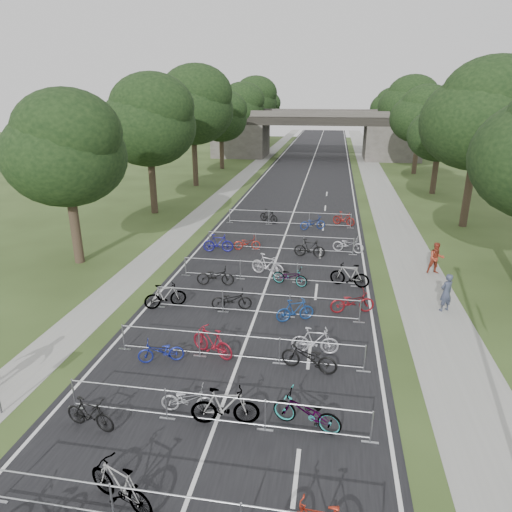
% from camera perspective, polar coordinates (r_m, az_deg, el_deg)
% --- Properties ---
extents(road, '(11.00, 140.00, 0.01)m').
position_cam_1_polar(road, '(58.23, 6.51, 10.23)').
color(road, black).
rests_on(road, ground).
extents(sidewalk_right, '(3.00, 140.00, 0.01)m').
position_cam_1_polar(sidewalk_right, '(58.36, 14.48, 9.76)').
color(sidewalk_right, gray).
rests_on(sidewalk_right, ground).
extents(sidewalk_left, '(2.00, 140.00, 0.01)m').
position_cam_1_polar(sidewalk_left, '(59.11, -0.89, 10.50)').
color(sidewalk_left, gray).
rests_on(sidewalk_left, ground).
extents(lane_markings, '(0.12, 140.00, 0.00)m').
position_cam_1_polar(lane_markings, '(58.23, 6.51, 10.23)').
color(lane_markings, silver).
rests_on(lane_markings, ground).
extents(overpass_bridge, '(31.00, 8.00, 7.05)m').
position_cam_1_polar(overpass_bridge, '(72.68, 7.36, 14.89)').
color(overpass_bridge, '#43413C').
rests_on(overpass_bridge, ground).
extents(tree_left_0, '(6.72, 6.72, 10.25)m').
position_cam_1_polar(tree_left_0, '(27.61, -22.69, 11.96)').
color(tree_left_0, '#33261C').
rests_on(tree_left_0, ground).
extents(tree_left_1, '(7.56, 7.56, 11.53)m').
position_cam_1_polar(tree_left_1, '(38.22, -13.24, 15.93)').
color(tree_left_1, '#33261C').
rests_on(tree_left_1, ground).
extents(tree_right_1, '(8.18, 8.18, 12.47)m').
position_cam_1_polar(tree_right_1, '(36.71, 26.38, 15.27)').
color(tree_right_1, '#33261C').
rests_on(tree_right_1, ground).
extents(tree_left_2, '(8.40, 8.40, 12.81)m').
position_cam_1_polar(tree_left_2, '(49.48, -7.84, 17.96)').
color(tree_left_2, '#33261C').
rests_on(tree_left_2, ground).
extents(tree_right_2, '(6.16, 6.16, 9.39)m').
position_cam_1_polar(tree_right_2, '(48.47, 22.17, 14.13)').
color(tree_right_2, '#33261C').
rests_on(tree_right_2, ground).
extents(tree_left_3, '(6.72, 6.72, 10.25)m').
position_cam_1_polar(tree_left_3, '(61.11, -4.33, 16.87)').
color(tree_left_3, '#33261C').
rests_on(tree_left_3, ground).
extents(tree_right_3, '(7.17, 7.17, 10.93)m').
position_cam_1_polar(tree_right_3, '(60.18, 19.97, 16.17)').
color(tree_right_3, '#33261C').
rests_on(tree_right_3, ground).
extents(tree_left_4, '(7.56, 7.56, 11.53)m').
position_cam_1_polar(tree_left_4, '(72.78, -2.00, 18.01)').
color(tree_left_4, '#33261C').
rests_on(tree_left_4, ground).
extents(tree_right_4, '(8.18, 8.18, 12.47)m').
position_cam_1_polar(tree_right_4, '(72.01, 18.46, 17.53)').
color(tree_right_4, '#33261C').
rests_on(tree_right_4, ground).
extents(tree_left_5, '(8.40, 8.40, 12.81)m').
position_cam_1_polar(tree_left_5, '(84.56, -0.30, 18.82)').
color(tree_left_5, '#33261C').
rests_on(tree_left_5, ground).
extents(tree_right_5, '(6.16, 6.16, 9.39)m').
position_cam_1_polar(tree_right_5, '(83.96, 17.15, 16.50)').
color(tree_right_5, '#33261C').
rests_on(tree_right_5, ground).
extents(tree_left_6, '(6.72, 6.72, 10.25)m').
position_cam_1_polar(tree_left_6, '(96.44, 0.99, 17.97)').
color(tree_left_6, '#33261C').
rests_on(tree_left_6, ground).
extents(tree_right_6, '(7.17, 7.17, 10.93)m').
position_cam_1_polar(tree_right_6, '(95.85, 16.35, 17.47)').
color(tree_right_6, '#33261C').
rests_on(tree_right_6, ground).
extents(barrier_row_0, '(9.70, 0.08, 1.10)m').
position_cam_1_polar(barrier_row_0, '(12.03, -10.07, -28.99)').
color(barrier_row_0, '#A0A3A8').
rests_on(barrier_row_0, ground).
extents(barrier_row_1, '(9.70, 0.08, 1.10)m').
position_cam_1_polar(barrier_row_1, '(14.52, -5.17, -18.60)').
color(barrier_row_1, '#A0A3A8').
rests_on(barrier_row_1, ground).
extents(barrier_row_2, '(9.70, 0.08, 1.10)m').
position_cam_1_polar(barrier_row_2, '(17.40, -2.15, -11.37)').
color(barrier_row_2, '#A0A3A8').
rests_on(barrier_row_2, ground).
extents(barrier_row_3, '(9.70, 0.08, 1.10)m').
position_cam_1_polar(barrier_row_3, '(20.68, -0.02, -6.00)').
color(barrier_row_3, '#A0A3A8').
rests_on(barrier_row_3, ground).
extents(barrier_row_4, '(9.70, 0.08, 1.10)m').
position_cam_1_polar(barrier_row_4, '(24.30, 1.56, -1.95)').
color(barrier_row_4, '#A0A3A8').
rests_on(barrier_row_4, ground).
extents(barrier_row_5, '(9.70, 0.08, 1.10)m').
position_cam_1_polar(barrier_row_5, '(28.97, 2.96, 1.67)').
color(barrier_row_5, '#A0A3A8').
rests_on(barrier_row_5, ground).
extents(barrier_row_6, '(9.70, 0.08, 1.10)m').
position_cam_1_polar(barrier_row_6, '(34.69, 4.14, 4.70)').
color(barrier_row_6, '#A0A3A8').
rests_on(barrier_row_6, ground).
extents(bike_1, '(2.16, 1.33, 1.25)m').
position_cam_1_polar(bike_1, '(12.71, -16.61, -25.78)').
color(bike_1, '#A0A3A8').
rests_on(bike_1, ground).
extents(bike_4, '(1.77, 0.81, 1.03)m').
position_cam_1_polar(bike_4, '(15.20, -20.06, -18.06)').
color(bike_4, black).
rests_on(bike_4, ground).
extents(bike_5, '(1.75, 0.74, 0.90)m').
position_cam_1_polar(bike_5, '(15.16, -8.54, -17.32)').
color(bike_5, '#9FA0A6').
rests_on(bike_5, ground).
extents(bike_6, '(2.16, 0.90, 1.26)m').
position_cam_1_polar(bike_6, '(14.48, -3.89, -18.26)').
color(bike_6, '#A0A3A8').
rests_on(bike_6, ground).
extents(bike_7, '(2.27, 1.28, 1.13)m').
position_cam_1_polar(bike_7, '(14.43, 6.35, -18.84)').
color(bike_7, '#A0A3A8').
rests_on(bike_7, ground).
extents(bike_8, '(1.81, 1.13, 0.90)m').
position_cam_1_polar(bike_8, '(17.69, -11.80, -11.61)').
color(bike_8, navy).
rests_on(bike_8, ground).
extents(bike_9, '(1.99, 1.35, 1.17)m').
position_cam_1_polar(bike_9, '(17.74, -5.49, -10.65)').
color(bike_9, maroon).
rests_on(bike_9, ground).
extents(bike_10, '(2.19, 1.16, 1.09)m').
position_cam_1_polar(bike_10, '(16.91, 6.62, -12.50)').
color(bike_10, black).
rests_on(bike_10, ground).
extents(bike_11, '(1.84, 0.56, 1.10)m').
position_cam_1_polar(bike_11, '(17.94, 7.39, -10.48)').
color(bike_11, '#B9B9C2').
rests_on(bike_11, ground).
extents(bike_12, '(1.99, 1.45, 1.18)m').
position_cam_1_polar(bike_12, '(21.76, -11.28, -4.92)').
color(bike_12, '#A0A3A8').
rests_on(bike_12, ground).
extents(bike_13, '(1.96, 1.00, 0.98)m').
position_cam_1_polar(bike_13, '(21.21, -3.06, -5.50)').
color(bike_13, black).
rests_on(bike_13, ground).
extents(bike_14, '(1.79, 1.16, 1.05)m').
position_cam_1_polar(bike_14, '(20.22, 4.91, -6.78)').
color(bike_14, navy).
rests_on(bike_14, ground).
extents(bike_15, '(2.16, 1.21, 1.08)m').
position_cam_1_polar(bike_15, '(21.35, 11.93, -5.62)').
color(bike_15, maroon).
rests_on(bike_15, ground).
extents(bike_16, '(2.03, 0.92, 1.03)m').
position_cam_1_polar(bike_16, '(23.88, -5.10, -2.51)').
color(bike_16, black).
rests_on(bike_16, ground).
extents(bike_17, '(2.12, 1.32, 1.23)m').
position_cam_1_polar(bike_17, '(25.00, 1.46, -1.13)').
color(bike_17, '#B3B1B9').
rests_on(bike_17, ground).
extents(bike_18, '(2.02, 1.15, 1.01)m').
position_cam_1_polar(bike_18, '(23.85, 4.27, -2.55)').
color(bike_18, '#A0A3A8').
rests_on(bike_18, ground).
extents(bike_19, '(2.11, 1.01, 1.22)m').
position_cam_1_polar(bike_19, '(24.10, 11.62, -2.39)').
color(bike_19, '#A0A3A8').
rests_on(bike_19, ground).
extents(bike_20, '(1.97, 0.77, 1.15)m').
position_cam_1_polar(bike_20, '(28.85, -4.76, 1.61)').
color(bike_20, navy).
rests_on(bike_20, ground).
extents(bike_21, '(1.80, 0.95, 0.90)m').
position_cam_1_polar(bike_21, '(29.19, -1.13, 1.64)').
color(bike_21, maroon).
rests_on(bike_21, ground).
extents(bike_22, '(1.95, 0.73, 1.14)m').
position_cam_1_polar(bike_22, '(28.01, 6.71, 0.97)').
color(bike_22, black).
rests_on(bike_22, ground).
extents(bike_23, '(2.04, 1.02, 1.02)m').
position_cam_1_polar(bike_23, '(29.27, 11.45, 1.41)').
color(bike_23, '#AAAAB2').
rests_on(bike_23, ground).
extents(bike_25, '(1.73, 1.32, 1.04)m').
position_cam_1_polar(bike_25, '(35.44, 1.60, 5.03)').
color(bike_25, black).
rests_on(bike_25, ground).
extents(bike_26, '(2.04, 1.38, 1.01)m').
position_cam_1_polar(bike_26, '(33.77, 7.08, 4.11)').
color(bike_26, navy).
rests_on(bike_26, ground).
extents(bike_27, '(1.80, 1.14, 1.05)m').
position_cam_1_polar(bike_27, '(35.24, 10.91, 4.60)').
color(bike_27, maroon).
rests_on(bike_27, ground).
extents(pedestrian_a, '(0.79, 0.72, 1.82)m').
position_cam_1_polar(pedestrian_a, '(22.64, 22.67, -4.25)').
color(pedestrian_a, '#33394D').
rests_on(pedestrian_a, ground).
extents(pedestrian_b, '(0.95, 0.78, 1.78)m').
position_cam_1_polar(pedestrian_b, '(27.08, 21.59, -0.28)').
color(pedestrian_b, '#963420').
rests_on(pedestrian_b, ground).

